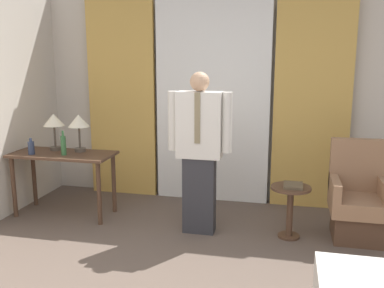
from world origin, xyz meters
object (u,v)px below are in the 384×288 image
(table_lamp_left, at_px, (54,122))
(person, at_px, (199,148))
(bottle_near_edge, at_px, (63,145))
(side_table, at_px, (290,203))
(book, at_px, (293,185))
(desk, at_px, (63,163))
(armchair, at_px, (357,204))
(bottle_by_lamp, at_px, (31,148))
(table_lamp_right, at_px, (79,123))

(table_lamp_left, bearing_deg, person, -8.53)
(bottle_near_edge, height_order, side_table, bottle_near_edge)
(book, bearing_deg, person, -176.63)
(desk, relative_size, person, 0.70)
(bottle_near_edge, height_order, person, person)
(table_lamp_left, distance_m, armchair, 3.47)
(table_lamp_left, relative_size, book, 1.92)
(desk, height_order, bottle_near_edge, bottle_near_edge)
(table_lamp_left, distance_m, person, 1.82)
(table_lamp_left, relative_size, bottle_near_edge, 1.56)
(bottle_by_lamp, height_order, book, bottle_by_lamp)
(bottle_near_edge, distance_m, book, 2.54)
(table_lamp_right, bearing_deg, book, -5.01)
(bottle_near_edge, bearing_deg, table_lamp_right, 66.70)
(side_table, distance_m, book, 0.19)
(table_lamp_right, xyz_separation_m, bottle_near_edge, (-0.09, -0.21, -0.22))
(bottle_by_lamp, height_order, person, person)
(table_lamp_right, xyz_separation_m, side_table, (2.41, -0.21, -0.70))
(armchair, bearing_deg, side_table, -167.29)
(desk, distance_m, bottle_by_lamp, 0.39)
(table_lamp_right, relative_size, book, 1.92)
(bottle_near_edge, bearing_deg, table_lamp_left, 137.11)
(person, xyz_separation_m, side_table, (0.93, 0.06, -0.54))
(desk, relative_size, armchair, 1.18)
(table_lamp_right, distance_m, person, 1.51)
(table_lamp_right, height_order, person, person)
(table_lamp_left, xyz_separation_m, armchair, (3.39, -0.06, -0.71))
(bottle_by_lamp, xyz_separation_m, book, (2.90, 0.05, -0.26))
(table_lamp_right, xyz_separation_m, book, (2.43, -0.21, -0.51))
(armchair, bearing_deg, person, -172.52)
(bottle_near_edge, height_order, book, bottle_near_edge)
(bottle_by_lamp, relative_size, person, 0.11)
(side_table, bearing_deg, armchair, 12.71)
(bottle_near_edge, relative_size, book, 1.23)
(bottle_near_edge, bearing_deg, side_table, 0.01)
(desk, height_order, bottle_by_lamp, bottle_by_lamp)
(table_lamp_right, distance_m, book, 2.49)
(table_lamp_left, height_order, side_table, table_lamp_left)
(bottle_near_edge, bearing_deg, bottle_by_lamp, -172.66)
(table_lamp_left, height_order, book, table_lamp_left)
(bottle_by_lamp, xyz_separation_m, person, (1.95, -0.01, 0.09))
(armchair, bearing_deg, table_lamp_left, 179.00)
(table_lamp_left, height_order, table_lamp_right, same)
(bottle_by_lamp, distance_m, person, 1.95)
(desk, distance_m, armchair, 3.25)
(bottle_by_lamp, xyz_separation_m, armchair, (3.54, 0.20, -0.45))
(bottle_by_lamp, relative_size, book, 0.83)
(desk, bearing_deg, book, -2.00)
(armchair, xyz_separation_m, book, (-0.65, -0.15, 0.19))
(table_lamp_left, distance_m, bottle_by_lamp, 0.39)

